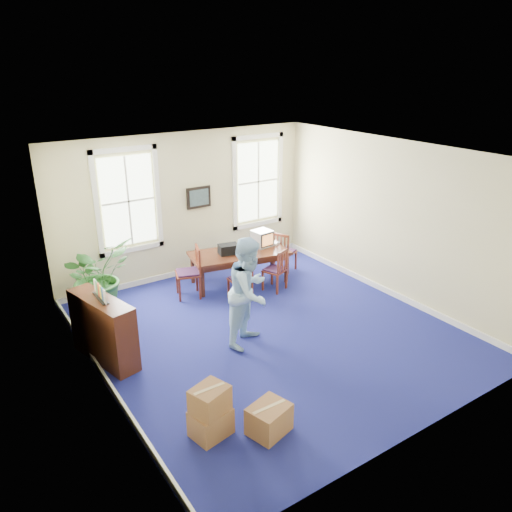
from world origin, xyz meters
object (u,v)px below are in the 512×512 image
crt_tv (262,238)px  potted_plant (97,276)px  chair_near_left (240,279)px  man (250,292)px  credenza (103,329)px  conference_table (239,267)px  cardboard_boxes (219,401)px

crt_tv → potted_plant: size_ratio=0.30×
chair_near_left → potted_plant: bearing=-21.8°
man → credenza: 2.45m
credenza → potted_plant: potted_plant is taller
crt_tv → chair_near_left: crt_tv is taller
crt_tv → man: 2.87m
crt_tv → man: size_ratio=0.23×
conference_table → chair_near_left: bearing=-109.8°
conference_table → crt_tv: (0.62, 0.05, 0.54)m
credenza → cardboard_boxes: (0.76, -2.42, -0.17)m
crt_tv → credenza: 4.30m
conference_table → potted_plant: size_ratio=1.46×
crt_tv → potted_plant: 3.60m
conference_table → credenza: size_ratio=1.51×
conference_table → man: man is taller
crt_tv → cardboard_boxes: crt_tv is taller
crt_tv → cardboard_boxes: 5.08m
chair_near_left → credenza: bearing=14.8°
chair_near_left → conference_table: bearing=-118.4°
man → credenza: size_ratio=1.37×
chair_near_left → credenza: credenza is taller
credenza → man: bearing=-33.9°
conference_table → credenza: credenza is taller
man → cardboard_boxes: bearing=-163.8°
chair_near_left → cardboard_boxes: (-2.23, -3.07, -0.08)m
man → conference_table: bearing=31.9°
chair_near_left → man: 1.72m
conference_table → crt_tv: 0.83m
conference_table → cardboard_boxes: cardboard_boxes is taller
chair_near_left → cardboard_boxes: bearing=56.5°
credenza → potted_plant: size_ratio=0.97×
conference_table → chair_near_left: (-0.43, -0.72, 0.10)m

